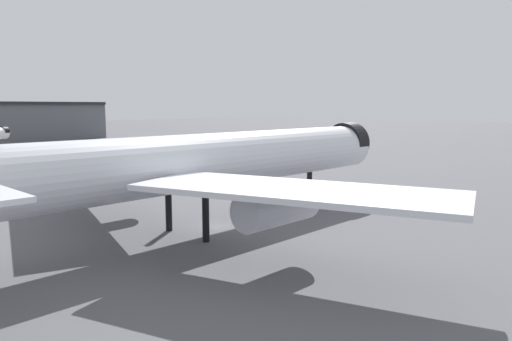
# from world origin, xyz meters

# --- Properties ---
(ground) EXTENTS (900.00, 900.00, 0.00)m
(ground) POSITION_xyz_m (0.00, 0.00, 0.00)
(ground) COLOR #56565B
(airliner_near_gate) EXTENTS (69.59, 63.27, 18.60)m
(airliner_near_gate) POSITION_xyz_m (-2.50, -1.40, 8.19)
(airliner_near_gate) COLOR silver
(airliner_near_gate) RESTS_ON ground
(baggage_tug_wing) EXTENTS (3.25, 1.97, 1.85)m
(baggage_tug_wing) POSITION_xyz_m (11.85, 39.27, 0.97)
(baggage_tug_wing) COLOR black
(baggage_tug_wing) RESTS_ON ground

